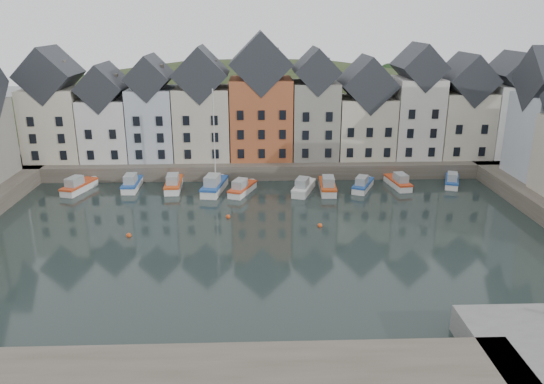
{
  "coord_description": "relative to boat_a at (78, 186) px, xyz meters",
  "views": [
    {
      "loc": [
        -1.05,
        -47.82,
        21.54
      ],
      "look_at": [
        0.87,
        6.0,
        3.68
      ],
      "focal_mm": 35.0,
      "sensor_mm": 36.0,
      "label": 1
    }
  ],
  "objects": [
    {
      "name": "boat_e",
      "position": [
        21.19,
        -1.59,
        -0.03
      ],
      "size": [
        3.81,
        6.03,
        2.22
      ],
      "rotation": [
        0.0,
        0.0,
        -0.38
      ],
      "color": "silver",
      "rests_on": "ground"
    },
    {
      "name": "hillside",
      "position": [
        23.8,
        37.73,
        -18.65
      ],
      "size": [
        153.6,
        70.4,
        64.0
      ],
      "color": "#243018",
      "rests_on": "ground"
    },
    {
      "name": "ground",
      "position": [
        23.78,
        -18.27,
        -0.69
      ],
      "size": [
        260.0,
        260.0,
        0.0
      ],
      "primitive_type": "plane",
      "color": "black",
      "rests_on": "ground"
    },
    {
      "name": "boat_b",
      "position": [
        6.7,
        0.91,
        0.01
      ],
      "size": [
        1.95,
        6.09,
        2.33
      ],
      "rotation": [
        0.0,
        0.0,
        0.01
      ],
      "color": "silver",
      "rests_on": "ground"
    },
    {
      "name": "mooring_buoys",
      "position": [
        19.78,
        -12.94,
        -0.54
      ],
      "size": [
        20.5,
        5.5,
        0.5
      ],
      "color": "#C44417",
      "rests_on": "ground"
    },
    {
      "name": "boat_d",
      "position": [
        17.59,
        -0.79,
        0.18
      ],
      "size": [
        3.37,
        7.25,
        13.33
      ],
      "rotation": [
        0.0,
        0.0,
        -0.18
      ],
      "color": "silver",
      "rests_on": "ground"
    },
    {
      "name": "boat_a",
      "position": [
        0.0,
        0.0,
        0.0
      ],
      "size": [
        3.53,
        6.3,
        2.31
      ],
      "rotation": [
        0.0,
        0.0,
        -0.29
      ],
      "color": "silver",
      "rests_on": "ground"
    },
    {
      "name": "boat_i",
      "position": [
        41.89,
        0.36,
        -0.03
      ],
      "size": [
        2.58,
        5.98,
        2.22
      ],
      "rotation": [
        0.0,
        0.0,
        0.14
      ],
      "color": "silver",
      "rests_on": "ground"
    },
    {
      "name": "boat_f",
      "position": [
        29.07,
        -1.53,
        0.0
      ],
      "size": [
        3.72,
        6.31,
        2.31
      ],
      "rotation": [
        0.0,
        0.0,
        -0.33
      ],
      "color": "silver",
      "rests_on": "ground"
    },
    {
      "name": "far_quay",
      "position": [
        23.78,
        11.73,
        0.31
      ],
      "size": [
        90.0,
        16.0,
        2.0
      ],
      "primitive_type": "cube",
      "color": "#4A4538",
      "rests_on": "ground"
    },
    {
      "name": "boat_c",
      "position": [
        12.19,
        0.44,
        0.03
      ],
      "size": [
        2.24,
        6.41,
        2.43
      ],
      "rotation": [
        0.0,
        0.0,
        0.04
      ],
      "color": "silver",
      "rests_on": "ground"
    },
    {
      "name": "boat_g",
      "position": [
        32.25,
        -1.19,
        0.03
      ],
      "size": [
        2.32,
        6.39,
        2.41
      ],
      "rotation": [
        0.0,
        0.0,
        -0.06
      ],
      "color": "silver",
      "rests_on": "ground"
    },
    {
      "name": "boat_j",
      "position": [
        49.24,
        0.79,
        -0.07
      ],
      "size": [
        3.44,
        5.64,
        2.07
      ],
      "rotation": [
        0.0,
        0.0,
        -0.35
      ],
      "color": "silver",
      "rests_on": "ground"
    },
    {
      "name": "far_terrace",
      "position": [
        26.99,
        9.73,
        8.19
      ],
      "size": [
        72.37,
        8.16,
        17.78
      ],
      "color": "beige",
      "rests_on": "far_quay"
    },
    {
      "name": "boat_h",
      "position": [
        36.94,
        -0.59,
        -0.05
      ],
      "size": [
        3.91,
        5.8,
        2.15
      ],
      "rotation": [
        0.0,
        0.0,
        -0.43
      ],
      "color": "silver",
      "rests_on": "ground"
    }
  ]
}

